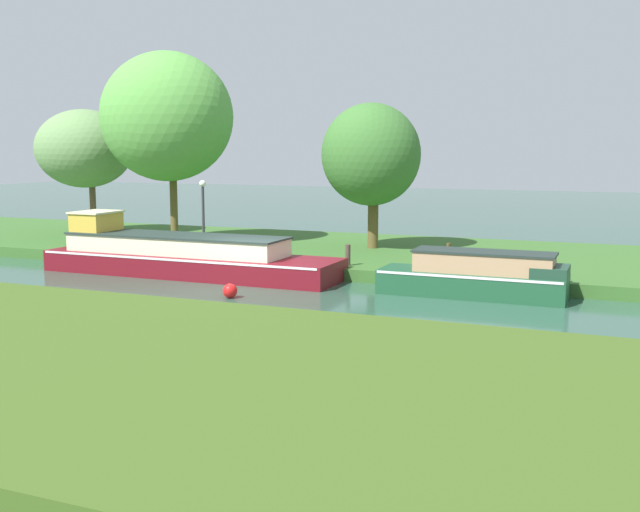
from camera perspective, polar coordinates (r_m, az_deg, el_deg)
The scene contains 12 objects.
ground_plane at distance 23.09m, azimuth -5.94°, elevation -2.32°, with size 120.00×120.00×0.00m, color #2D5341.
riverbank_far at distance 29.32m, azimuth 0.60°, elevation 0.34°, with size 72.00×10.00×0.40m, color #376328.
riverbank_near at distance 15.93m, azimuth -21.71°, elevation -6.86°, with size 72.00×10.00×0.40m, color #3D591D.
maroon_barge at distance 25.50m, azimuth -10.50°, elevation 0.03°, with size 10.39×2.37×2.03m.
forest_narrowboat at distance 21.78m, azimuth 11.93°, elevation -1.52°, with size 5.28×1.58×1.32m.
willow_tree_left at distance 35.26m, azimuth -17.53°, elevation 7.79°, with size 4.54×3.84×5.54m.
willow_tree_centre at distance 30.76m, azimuth -11.61°, elevation 10.33°, with size 5.48×4.61×7.61m.
willow_tree_right at distance 28.42m, azimuth 3.90°, elevation 7.68°, with size 3.77×3.47×5.50m.
lamp_post at distance 27.50m, azimuth -8.89°, elevation 3.71°, with size 0.24×0.24×2.67m.
mooring_post_near at distance 23.50m, azimuth 9.74°, elevation -0.12°, with size 0.13×0.13×0.90m, color brown.
mooring_post_far at distance 24.45m, azimuth 2.14°, elevation 0.07°, with size 0.16×0.16×0.69m, color #483830.
channel_buoy at distance 21.30m, azimuth -6.87°, elevation -2.65°, with size 0.41×0.41×0.41m, color red.
Camera 1 is at (10.90, -19.93, 4.15)m, focal length 42.03 mm.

